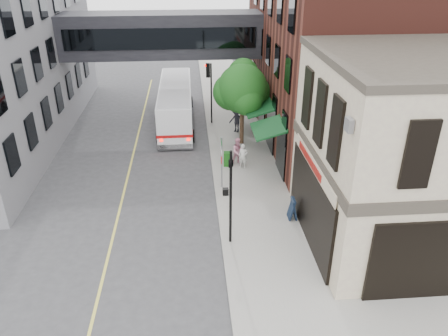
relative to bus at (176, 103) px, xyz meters
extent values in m
plane|color=#38383A|center=(2.26, -17.62, -1.61)|extent=(120.00, 120.00, 0.00)
cube|color=gray|center=(4.26, -3.62, -1.54)|extent=(4.00, 60.00, 0.15)
cube|color=tan|center=(11.26, -15.62, 2.46)|extent=(10.00, 8.00, 8.15)
cube|color=#38332B|center=(11.26, -15.62, 2.54)|extent=(10.12, 8.12, 0.50)
cube|color=black|center=(6.20, -15.62, 0.24)|extent=(0.14, 6.40, 3.40)
cube|color=black|center=(6.16, -15.62, 0.24)|extent=(0.04, 5.90, 3.00)
cube|color=maroon|center=(6.14, -15.02, 2.19)|extent=(0.03, 3.60, 0.32)
cube|color=#4C1F17|center=(12.26, -2.62, 5.39)|extent=(12.00, 18.00, 14.00)
cube|color=#0E3D1E|center=(5.40, -3.87, 1.39)|extent=(1.80, 13.00, 0.40)
cube|color=black|center=(-0.74, 0.38, 4.89)|extent=(14.00, 3.00, 3.00)
cube|color=black|center=(-0.74, -1.17, 4.89)|extent=(13.00, 0.08, 1.40)
cube|color=black|center=(-0.74, 1.93, 4.89)|extent=(13.00, 0.08, 1.40)
cylinder|color=black|center=(2.66, -15.62, 0.79)|extent=(0.12, 0.12, 4.50)
cube|color=black|center=(2.44, -15.62, 1.14)|extent=(0.25, 0.22, 0.30)
imported|color=black|center=(2.66, -15.62, 2.64)|extent=(0.20, 0.16, 1.00)
cylinder|color=black|center=(2.66, -0.62, 0.79)|extent=(0.12, 0.12, 4.50)
cube|color=black|center=(2.44, -0.62, 1.14)|extent=(0.25, 0.22, 0.30)
cube|color=black|center=(2.44, -0.62, 2.54)|extent=(0.28, 0.28, 1.00)
sphere|color=#FF0C05|center=(2.28, -0.62, 2.89)|extent=(0.18, 0.18, 0.18)
cylinder|color=gray|center=(2.66, -10.62, 0.04)|extent=(0.08, 0.08, 3.00)
cube|color=white|center=(2.64, -10.62, 0.74)|extent=(0.03, 0.75, 0.22)
cube|color=#0C591E|center=(2.64, -10.62, 1.29)|extent=(0.03, 0.70, 0.18)
cube|color=#B20C0C|center=(2.64, -10.62, 0.24)|extent=(0.03, 0.30, 0.40)
cylinder|color=#382619|center=(4.46, -4.62, -0.06)|extent=(0.28, 0.28, 2.80)
sphere|color=#154F18|center=(4.46, -4.62, 2.34)|extent=(3.20, 3.20, 3.20)
sphere|color=#154F18|center=(5.26, -4.12, 1.94)|extent=(2.20, 2.20, 2.20)
sphere|color=#154F18|center=(3.76, -4.32, 2.04)|extent=(2.40, 2.40, 2.40)
sphere|color=#154F18|center=(4.56, -4.02, 3.14)|extent=(2.00, 2.00, 2.00)
cube|color=#D8CC4C|center=(-2.74, -7.62, -1.61)|extent=(0.12, 40.00, 0.01)
cube|color=white|center=(0.00, 0.00, -0.08)|extent=(2.32, 10.66, 2.69)
cube|color=black|center=(0.00, 0.00, 0.38)|extent=(2.37, 10.47, 0.97)
cube|color=#B20C0C|center=(0.00, 0.00, -0.54)|extent=(2.38, 10.68, 0.20)
cylinder|color=black|center=(-1.16, -3.89, -1.15)|extent=(0.28, 0.93, 0.93)
cylinder|color=black|center=(1.16, -3.89, -1.15)|extent=(0.28, 0.93, 0.93)
cylinder|color=black|center=(-1.16, 3.52, -1.15)|extent=(0.28, 0.93, 0.93)
cylinder|color=black|center=(1.16, 3.52, -1.15)|extent=(0.28, 0.93, 0.93)
imported|color=silver|center=(4.12, -8.26, -0.71)|extent=(0.62, 0.49, 1.50)
imported|color=pink|center=(3.88, -7.77, -0.62)|extent=(0.95, 0.82, 1.69)
imported|color=black|center=(4.34, -2.56, -0.59)|extent=(1.29, 1.16, 1.74)
cube|color=#145112|center=(3.21, -7.96, -1.02)|extent=(0.48, 0.43, 0.88)
cube|color=black|center=(5.86, -13.96, -0.92)|extent=(0.39, 0.61, 1.08)
camera|label=1|loc=(1.07, -31.66, 10.44)|focal=35.00mm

